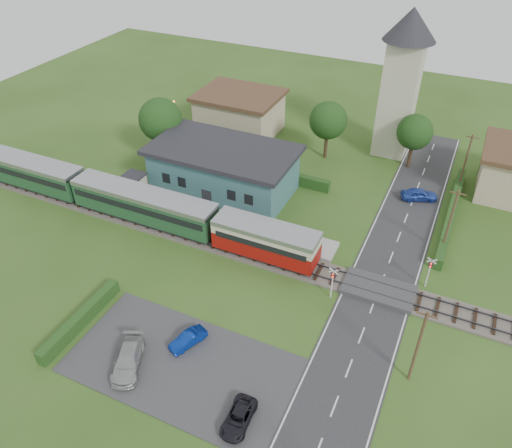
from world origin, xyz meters
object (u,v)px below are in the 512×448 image
at_px(pedestrian_near, 250,220).
at_px(car_park_dark, 239,418).
at_px(church_tower, 403,73).
at_px(house_west, 240,112).
at_px(equipment_hut, 135,185).
at_px(station_building, 224,169).
at_px(car_on_road, 419,194).
at_px(pedestrian_far, 160,196).
at_px(crossing_signal_far, 430,268).
at_px(car_park_blue, 188,339).
at_px(car_park_silver, 128,360).
at_px(crossing_signal_near, 333,279).
at_px(train, 119,197).

bearing_deg(pedestrian_near, car_park_dark, 89.51).
distance_m(church_tower, car_park_dark, 43.50).
bearing_deg(house_west, equipment_hut, -98.62).
height_order(station_building, church_tower, church_tower).
xyz_separation_m(equipment_hut, car_on_road, (28.50, 12.96, -1.03)).
bearing_deg(pedestrian_far, crossing_signal_far, -66.78).
distance_m(equipment_hut, car_park_blue, 22.11).
distance_m(crossing_signal_far, pedestrian_far, 28.32).
bearing_deg(crossing_signal_far, car_on_road, 102.67).
xyz_separation_m(crossing_signal_far, car_park_silver, (-18.61, -18.10, -1.39)).
xyz_separation_m(car_park_silver, car_park_dark, (9.51, -0.70, -0.18)).
bearing_deg(station_building, crossing_signal_near, -34.81).
bearing_deg(car_on_road, train, 97.09).
relative_size(train, pedestrian_far, 26.19).
distance_m(equipment_hut, pedestrian_near, 13.93).
bearing_deg(equipment_hut, car_on_road, 24.45).
bearing_deg(station_building, train, -130.25).
relative_size(train, pedestrian_near, 29.36).
relative_size(train, car_on_road, 11.10).
bearing_deg(station_building, crossing_signal_far, -15.63).
bearing_deg(car_on_road, crossing_signal_far, 169.88).
height_order(station_building, pedestrian_far, station_building).
distance_m(station_building, train, 11.80).
xyz_separation_m(crossing_signal_near, car_on_road, (4.10, 18.57, -1.43)).
bearing_deg(car_on_road, car_park_blue, 133.23).
bearing_deg(car_park_dark, house_west, 112.91).
relative_size(equipment_hut, car_park_silver, 0.55).
bearing_deg(car_park_silver, crossing_signal_near, 25.71).
relative_size(equipment_hut, crossing_signal_far, 0.78).
height_order(car_park_silver, car_park_dark, car_park_silver).
bearing_deg(equipment_hut, pedestrian_far, -2.31).
bearing_deg(car_park_blue, pedestrian_near, 119.94).
bearing_deg(church_tower, train, -131.02).
xyz_separation_m(church_tower, car_on_road, (5.50, -9.84, -9.51)).
bearing_deg(crossing_signal_far, pedestrian_far, 178.64).
bearing_deg(station_building, equipment_hut, -144.08).
distance_m(church_tower, crossing_signal_far, 26.39).
distance_m(equipment_hut, house_west, 20.05).
distance_m(car_on_road, car_park_silver, 35.45).
distance_m(train, car_park_silver, 20.19).
xyz_separation_m(train, car_park_dark, (22.11, -16.41, -1.61)).
bearing_deg(station_building, pedestrian_near, -43.40).
distance_m(crossing_signal_near, car_park_blue, 12.93).
distance_m(equipment_hut, pedestrian_far, 3.34).
xyz_separation_m(car_on_road, car_park_dark, (-6.00, -32.57, -0.14)).
xyz_separation_m(church_tower, crossing_signal_near, (1.40, -28.41, -8.08)).
xyz_separation_m(train, crossing_signal_near, (24.01, -2.41, -0.04)).
relative_size(station_building, house_west, 1.48).
bearing_deg(crossing_signal_near, church_tower, 92.82).
height_order(station_building, car_park_dark, station_building).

